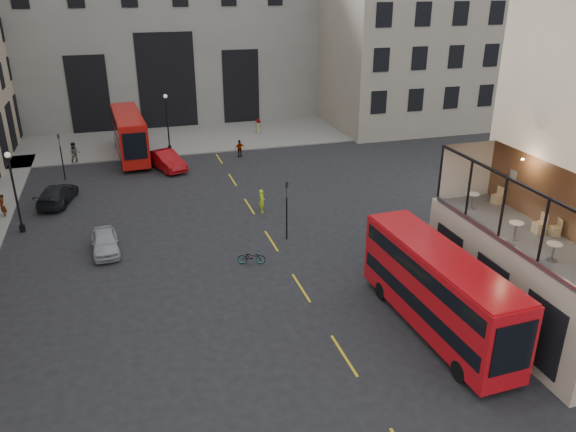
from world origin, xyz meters
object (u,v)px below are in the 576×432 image
object	(u,v)px
traffic_light_far	(61,151)
cafe_chair_c	(539,227)
pedestrian_b	(161,157)
traffic_light_near	(287,203)
cyclist	(262,201)
car_a	(105,242)
bus_far	(129,133)
cafe_table_mid	(516,228)
pedestrian_c	(240,148)
street_lamp_b	(168,126)
street_lamp_a	(16,197)
cafe_table_near	(554,249)
cafe_table_far	(473,199)
pedestrian_e	(3,206)
car_b	(166,160)
pedestrian_a	(75,153)
cafe_chair_d	(497,198)
bus_near	(438,287)
bicycle	(251,257)
cafe_chair_b	(555,230)
pedestrian_d	(258,126)

from	to	relation	value
traffic_light_far	cafe_chair_c	size ratio (longest dim) A/B	4.13
pedestrian_b	traffic_light_near	bearing A→B (deg)	-130.06
cyclist	car_a	bearing A→B (deg)	117.85
bus_far	cafe_table_mid	world-z (taller)	cafe_table_mid
pedestrian_b	bus_far	bearing A→B (deg)	65.45
car_a	pedestrian_c	xyz separation A→B (m)	(11.79, 16.68, 0.15)
street_lamp_b	street_lamp_a	bearing A→B (deg)	-124.51
cafe_table_near	street_lamp_a	bearing A→B (deg)	138.35
traffic_light_near	cafe_chair_c	world-z (taller)	cafe_chair_c
car_a	cafe_table_far	bearing A→B (deg)	-32.43
traffic_light_near	cafe_table_far	xyz separation A→B (m)	(6.97, -8.54, 2.70)
cyclist	cafe_table_near	bearing A→B (deg)	-149.04
pedestrian_c	pedestrian_e	bearing A→B (deg)	14.20
cafe_chair_c	car_b	bearing A→B (deg)	116.42
pedestrian_c	pedestrian_e	xyz separation A→B (m)	(-18.42, -9.26, 0.05)
car_a	pedestrian_a	bearing A→B (deg)	94.33
cafe_chair_d	cafe_table_near	bearing A→B (deg)	-106.09
bus_far	pedestrian_b	bearing A→B (deg)	-54.92
bus_near	bicycle	distance (m)	11.13
street_lamp_b	cafe_chair_d	xyz separation A→B (m)	(13.59, -30.30, 2.47)
street_lamp_b	pedestrian_b	distance (m)	4.98
bus_far	bus_near	bearing A→B (deg)	-69.09
pedestrian_b	cafe_table_far	world-z (taller)	cafe_table_far
cafe_table_mid	pedestrian_e	bearing A→B (deg)	139.10
street_lamp_b	pedestrian_e	size ratio (longest dim) A/B	3.18
cafe_table_far	cafe_chair_b	bearing A→B (deg)	-65.99
cyclist	pedestrian_a	size ratio (longest dim) A/B	0.86
pedestrian_a	pedestrian_e	distance (m)	12.07
bicycle	pedestrian_a	distance (m)	25.04
pedestrian_a	pedestrian_e	world-z (taller)	pedestrian_a
traffic_light_far	cafe_table_near	xyz separation A→B (m)	(20.85, -30.32, 2.68)
car_a	traffic_light_near	bearing A→B (deg)	-10.63
bicycle	cafe_table_mid	distance (m)	14.35
cafe_table_mid	cafe_chair_d	distance (m)	4.27
pedestrian_b	cafe_chair_d	xyz separation A→B (m)	(14.79, -25.75, 4.10)
street_lamp_a	cafe_table_mid	world-z (taller)	cafe_table_mid
bus_near	bus_far	bearing A→B (deg)	110.91
pedestrian_b	pedestrian_e	world-z (taller)	pedestrian_e
pedestrian_c	cafe_table_far	bearing A→B (deg)	90.25
cafe_chair_d	cafe_table_far	bearing A→B (deg)	-171.49
street_lamp_b	bus_near	world-z (taller)	street_lamp_b
cafe_table_near	cafe_chair_b	xyz separation A→B (m)	(1.81, 1.97, -0.26)
street_lamp_a	bus_far	world-z (taller)	street_lamp_a
pedestrian_a	cafe_table_near	xyz separation A→B (m)	(20.19, -34.49, 4.13)
pedestrian_d	cafe_table_far	size ratio (longest dim) A/B	2.04
car_b	cafe_table_mid	size ratio (longest dim) A/B	6.18
cafe_table_mid	traffic_light_near	bearing A→B (deg)	119.01
bus_near	cafe_chair_d	bearing A→B (deg)	32.05
traffic_light_far	cyclist	distance (m)	17.74
street_lamp_b	pedestrian_a	size ratio (longest dim) A/B	2.75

